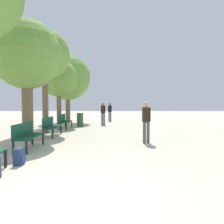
% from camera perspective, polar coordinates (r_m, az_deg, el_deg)
% --- Properties ---
extents(ground_plane, '(80.00, 80.00, 0.00)m').
position_cam_1_polar(ground_plane, '(4.48, -12.37, -19.32)').
color(ground_plane, beige).
extents(bench_row_1, '(0.51, 1.77, 0.94)m').
position_cam_1_polar(bench_row_1, '(8.39, -21.12, -5.36)').
color(bench_row_1, '#144733').
rests_on(bench_row_1, ground_plane).
extents(bench_row_2, '(0.51, 1.77, 0.94)m').
position_cam_1_polar(bench_row_2, '(11.27, -15.45, -3.34)').
color(bench_row_2, '#144733').
rests_on(bench_row_2, ground_plane).
extents(bench_row_3, '(0.51, 1.77, 0.94)m').
position_cam_1_polar(bench_row_3, '(14.22, -12.11, -2.12)').
color(bench_row_3, '#144733').
rests_on(bench_row_3, ground_plane).
extents(tree_row_1, '(2.98, 2.98, 5.23)m').
position_cam_1_polar(tree_row_1, '(10.38, -21.12, 13.52)').
color(tree_row_1, brown).
rests_on(tree_row_1, ground_plane).
extents(tree_row_2, '(2.73, 2.73, 5.66)m').
position_cam_1_polar(tree_row_2, '(12.85, -16.90, 13.93)').
color(tree_row_2, brown).
rests_on(tree_row_2, ground_plane).
extents(tree_row_3, '(2.58, 2.58, 4.67)m').
position_cam_1_polar(tree_row_3, '(15.66, -13.48, 8.54)').
color(tree_row_3, brown).
rests_on(tree_row_3, ground_plane).
extents(tree_row_4, '(3.75, 3.75, 5.63)m').
position_cam_1_polar(tree_row_4, '(18.67, -11.24, 8.75)').
color(tree_row_4, brown).
rests_on(tree_row_4, ground_plane).
extents(backpack, '(0.23, 0.35, 0.44)m').
position_cam_1_polar(backpack, '(6.45, -22.80, -10.66)').
color(backpack, navy).
rests_on(backpack, ground_plane).
extents(pedestrian_near, '(0.35, 0.30, 1.71)m').
position_cam_1_polar(pedestrian_near, '(9.01, 9.22, -1.93)').
color(pedestrian_near, '#4C4C4C').
rests_on(pedestrian_near, ground_plane).
extents(pedestrian_mid, '(0.33, 0.23, 1.65)m').
position_cam_1_polar(pedestrian_mid, '(19.55, -0.30, 0.32)').
color(pedestrian_mid, '#4C4C4C').
rests_on(pedestrian_mid, ground_plane).
extents(pedestrian_far, '(0.35, 0.26, 1.70)m').
position_cam_1_polar(pedestrian_far, '(16.24, -2.08, 0.01)').
color(pedestrian_far, '#384260').
rests_on(pedestrian_far, ground_plane).
extents(trash_bin, '(0.44, 0.44, 0.94)m').
position_cam_1_polar(trash_bin, '(15.34, -8.08, -2.05)').
color(trash_bin, '#2D5138').
rests_on(trash_bin, ground_plane).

